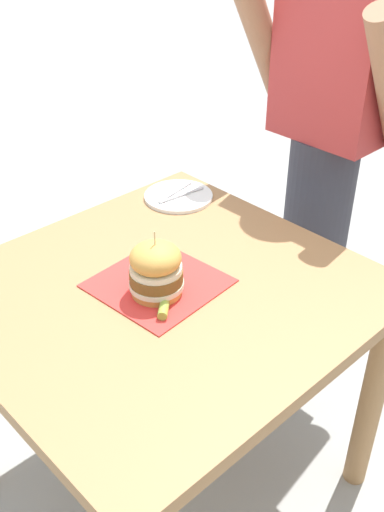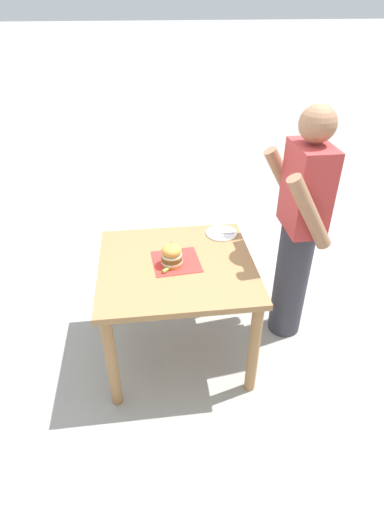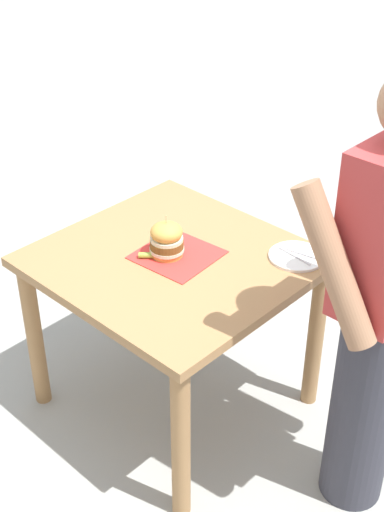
{
  "view_description": "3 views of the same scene",
  "coord_description": "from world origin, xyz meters",
  "px_view_note": "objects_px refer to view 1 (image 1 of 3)",
  "views": [
    {
      "loc": [
        0.94,
        -0.79,
        1.67
      ],
      "look_at": [
        0.0,
        0.1,
        0.81
      ],
      "focal_mm": 42.0,
      "sensor_mm": 36.0,
      "label": 1
    },
    {
      "loc": [
        2.09,
        -0.16,
        2.21
      ],
      "look_at": [
        0.0,
        0.1,
        0.81
      ],
      "focal_mm": 28.0,
      "sensor_mm": 36.0,
      "label": 2
    },
    {
      "loc": [
        1.66,
        1.68,
        2.29
      ],
      "look_at": [
        0.0,
        0.1,
        0.81
      ],
      "focal_mm": 50.0,
      "sensor_mm": 36.0,
      "label": 3
    }
  ],
  "objects_px": {
    "side_plate_with_forks": "(179,196)",
    "diner_across_table": "(326,140)",
    "pickle_spear": "(164,306)",
    "patio_table": "(165,325)",
    "sandwich": "(156,269)"
  },
  "relations": [
    {
      "from": "side_plate_with_forks",
      "to": "diner_across_table",
      "type": "bearing_deg",
      "value": 66.52
    },
    {
      "from": "sandwich",
      "to": "pickle_spear",
      "type": "relative_size",
      "value": 2.16
    },
    {
      "from": "side_plate_with_forks",
      "to": "pickle_spear",
      "type": "bearing_deg",
      "value": -45.72
    },
    {
      "from": "patio_table",
      "to": "diner_across_table",
      "type": "xyz_separation_m",
      "value": [
        -0.12,
        0.84,
        0.25
      ]
    },
    {
      "from": "patio_table",
      "to": "side_plate_with_forks",
      "type": "relative_size",
      "value": 4.5
    },
    {
      "from": "pickle_spear",
      "to": "side_plate_with_forks",
      "type": "height_order",
      "value": "pickle_spear"
    },
    {
      "from": "patio_table",
      "to": "sandwich",
      "type": "height_order",
      "value": "sandwich"
    },
    {
      "from": "pickle_spear",
      "to": "diner_across_table",
      "type": "relative_size",
      "value": 0.05
    },
    {
      "from": "patio_table",
      "to": "pickle_spear",
      "type": "distance_m",
      "value": 0.17
    },
    {
      "from": "pickle_spear",
      "to": "diner_across_table",
      "type": "height_order",
      "value": "diner_across_table"
    },
    {
      "from": "side_plate_with_forks",
      "to": "diner_across_table",
      "type": "distance_m",
      "value": 0.54
    },
    {
      "from": "patio_table",
      "to": "pickle_spear",
      "type": "xyz_separation_m",
      "value": [
        0.07,
        -0.06,
        0.14
      ]
    },
    {
      "from": "patio_table",
      "to": "side_plate_with_forks",
      "type": "xyz_separation_m",
      "value": [
        -0.33,
        0.35,
        0.13
      ]
    },
    {
      "from": "patio_table",
      "to": "sandwich",
      "type": "bearing_deg",
      "value": -74.51
    },
    {
      "from": "side_plate_with_forks",
      "to": "sandwich",
      "type": "bearing_deg",
      "value": -48.44
    }
  ]
}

